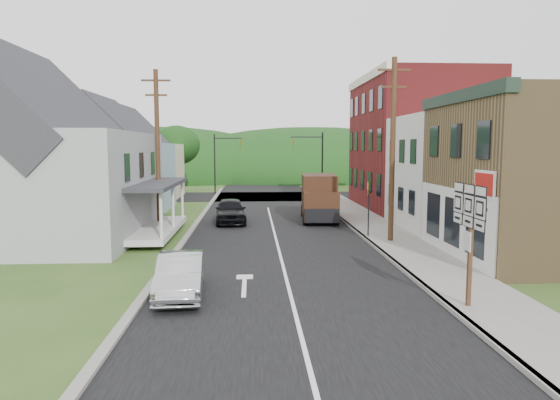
{
  "coord_description": "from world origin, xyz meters",
  "views": [
    {
      "loc": [
        -1.2,
        -20.44,
        4.76
      ],
      "look_at": [
        0.12,
        3.36,
        2.2
      ],
      "focal_mm": 32.0,
      "sensor_mm": 36.0,
      "label": 1
    }
  ],
  "objects": [
    {
      "name": "traffic_signal_right",
      "position": [
        4.3,
        23.5,
        3.76
      ],
      "size": [
        2.87,
        0.2,
        6.0
      ],
      "color": "black",
      "rests_on": "ground"
    },
    {
      "name": "warning_sign",
      "position": [
        4.77,
        4.85,
        1.96
      ],
      "size": [
        0.23,
        0.76,
        2.83
      ],
      "rotation": [
        0.0,
        0.0,
        -0.26
      ],
      "color": "black",
      "rests_on": "sidewalk_right"
    },
    {
      "name": "house_blue",
      "position": [
        -11.0,
        17.0,
        3.69
      ],
      "size": [
        7.14,
        8.16,
        7.28
      ],
      "color": "#86A7B7",
      "rests_on": "ground"
    },
    {
      "name": "utility_pole_left",
      "position": [
        -6.5,
        8.0,
        4.66
      ],
      "size": [
        1.6,
        0.26,
        9.0
      ],
      "color": "#472D19",
      "rests_on": "ground"
    },
    {
      "name": "curb_left",
      "position": [
        -4.65,
        8.0,
        0.06
      ],
      "size": [
        0.3,
        55.0,
        0.12
      ],
      "primitive_type": "cube",
      "color": "slate",
      "rests_on": "ground"
    },
    {
      "name": "storefront_tan",
      "position": [
        11.3,
        0.0,
        3.5
      ],
      "size": [
        8.0,
        8.0,
        7.0
      ],
      "primitive_type": "cube",
      "color": "brown",
      "rests_on": "ground"
    },
    {
      "name": "utility_pole_right",
      "position": [
        5.6,
        3.5,
        4.66
      ],
      "size": [
        1.6,
        0.26,
        9.0
      ],
      "color": "#472D19",
      "rests_on": "ground"
    },
    {
      "name": "sidewalk_right",
      "position": [
        5.9,
        8.0,
        0.07
      ],
      "size": [
        2.8,
        55.0,
        0.15
      ],
      "primitive_type": "cube",
      "color": "slate",
      "rests_on": "ground"
    },
    {
      "name": "tree_left_b",
      "position": [
        -17.0,
        12.0,
        4.88
      ],
      "size": [
        4.8,
        4.8,
        6.94
      ],
      "color": "#382616",
      "rests_on": "ground"
    },
    {
      "name": "tree_left_d",
      "position": [
        -9.0,
        32.0,
        4.88
      ],
      "size": [
        4.8,
        4.8,
        6.94
      ],
      "color": "#382616",
      "rests_on": "ground"
    },
    {
      "name": "tree_left_c",
      "position": [
        -19.0,
        20.0,
        5.94
      ],
      "size": [
        5.8,
        5.8,
        8.41
      ],
      "color": "#382616",
      "rests_on": "ground"
    },
    {
      "name": "route_sign_cluster",
      "position": [
        5.01,
        -6.65,
        2.49
      ],
      "size": [
        0.18,
        2.07,
        3.61
      ],
      "rotation": [
        0.0,
        0.0,
        -0.0
      ],
      "color": "#472D19",
      "rests_on": "sidewalk_right"
    },
    {
      "name": "storefront_white",
      "position": [
        11.3,
        7.5,
        3.25
      ],
      "size": [
        8.0,
        7.0,
        6.5
      ],
      "primitive_type": "cube",
      "color": "silver",
      "rests_on": "ground"
    },
    {
      "name": "storefront_red",
      "position": [
        11.3,
        17.0,
        5.0
      ],
      "size": [
        8.0,
        12.0,
        10.0
      ],
      "primitive_type": "cube",
      "color": "maroon",
      "rests_on": "ground"
    },
    {
      "name": "house_cream",
      "position": [
        -11.5,
        26.0,
        3.69
      ],
      "size": [
        7.14,
        8.16,
        7.28
      ],
      "color": "beige",
      "rests_on": "ground"
    },
    {
      "name": "forested_ridge",
      "position": [
        0.0,
        55.0,
        0.0
      ],
      "size": [
        90.0,
        30.0,
        16.0
      ],
      "primitive_type": "ellipsoid",
      "color": "#133811",
      "rests_on": "ground"
    },
    {
      "name": "traffic_signal_left",
      "position": [
        -4.3,
        30.5,
        3.76
      ],
      "size": [
        2.87,
        0.2,
        6.0
      ],
      "color": "black",
      "rests_on": "ground"
    },
    {
      "name": "curb_right",
      "position": [
        4.55,
        8.0,
        0.07
      ],
      "size": [
        0.2,
        55.0,
        0.15
      ],
      "primitive_type": "cube",
      "color": "slate",
      "rests_on": "ground"
    },
    {
      "name": "dark_sedan",
      "position": [
        -2.57,
        10.49,
        0.77
      ],
      "size": [
        2.13,
        4.65,
        1.55
      ],
      "primitive_type": "imported",
      "rotation": [
        0.0,
        0.0,
        0.07
      ],
      "color": "black",
      "rests_on": "ground"
    },
    {
      "name": "road",
      "position": [
        0.0,
        10.0,
        0.0
      ],
      "size": [
        9.0,
        90.0,
        0.02
      ],
      "primitive_type": "cube",
      "color": "black",
      "rests_on": "ground"
    },
    {
      "name": "ground",
      "position": [
        0.0,
        0.0,
        0.0
      ],
      "size": [
        120.0,
        120.0,
        0.0
      ],
      "primitive_type": "plane",
      "color": "#2D4719",
      "rests_on": "ground"
    },
    {
      "name": "house_gray",
      "position": [
        -12.0,
        6.0,
        4.23
      ],
      "size": [
        10.2,
        12.24,
        8.35
      ],
      "color": "gray",
      "rests_on": "ground"
    },
    {
      "name": "cross_road",
      "position": [
        0.0,
        27.0,
        0.0
      ],
      "size": [
        60.0,
        9.0,
        0.02
      ],
      "primitive_type": "cube",
      "color": "black",
      "rests_on": "ground"
    },
    {
      "name": "silver_sedan",
      "position": [
        -3.51,
        -4.73,
        0.66
      ],
      "size": [
        1.67,
        4.11,
        1.33
      ],
      "primitive_type": "imported",
      "rotation": [
        0.0,
        0.0,
        0.07
      ],
      "color": "#B5B5BA",
      "rests_on": "ground"
    },
    {
      "name": "delivery_van",
      "position": [
        3.08,
        11.17,
        1.49
      ],
      "size": [
        2.52,
        5.42,
        2.95
      ],
      "rotation": [
        0.0,
        0.0,
        -0.07
      ],
      "color": "black",
      "rests_on": "ground"
    }
  ]
}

